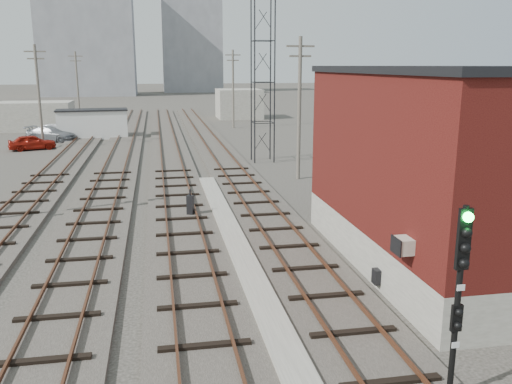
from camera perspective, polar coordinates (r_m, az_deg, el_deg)
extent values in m
plane|color=#282621|center=(66.08, -8.26, 6.77)|extent=(320.00, 320.00, 0.00)
cube|color=#332D28|center=(45.48, -4.01, 4.13)|extent=(3.20, 90.00, 0.20)
cube|color=#4C2816|center=(45.37, -4.91, 4.38)|extent=(0.07, 90.00, 0.12)
cube|color=#4C2816|center=(45.53, -3.11, 4.44)|extent=(0.07, 90.00, 0.12)
cube|color=#332D28|center=(45.22, -9.06, 3.94)|extent=(3.20, 90.00, 0.20)
cube|color=#4C2816|center=(45.17, -9.98, 4.19)|extent=(0.07, 90.00, 0.12)
cube|color=#4C2816|center=(45.20, -8.16, 4.26)|extent=(0.07, 90.00, 0.12)
cube|color=#332D28|center=(45.30, -14.13, 3.72)|extent=(3.20, 90.00, 0.20)
cube|color=#4C2816|center=(45.32, -15.05, 3.97)|extent=(0.07, 90.00, 0.12)
cube|color=#4C2816|center=(45.23, -13.24, 4.05)|extent=(0.07, 90.00, 0.12)
cube|color=#332D28|center=(45.75, -19.14, 3.48)|extent=(3.20, 90.00, 0.20)
cube|color=#4C2816|center=(45.83, -20.05, 3.72)|extent=(0.07, 90.00, 0.12)
cube|color=#4C2816|center=(45.61, -18.27, 3.81)|extent=(0.07, 90.00, 0.12)
cube|color=gray|center=(21.10, -1.68, -6.52)|extent=(0.90, 28.00, 0.26)
cube|color=gray|center=(21.28, 18.24, -5.26)|extent=(6.00, 12.00, 1.50)
cube|color=#571A14|center=(20.49, 18.94, 4.08)|extent=(6.00, 12.00, 5.50)
cube|color=black|center=(20.27, 19.55, 12.05)|extent=(6.20, 12.20, 0.25)
cube|color=beige|center=(16.02, 15.23, -5.45)|extent=(0.45, 0.62, 0.45)
cube|color=black|center=(18.37, 12.55, -8.68)|extent=(0.20, 0.35, 0.50)
cylinder|color=black|center=(40.54, -0.14, 13.56)|extent=(0.10, 0.10, 15.00)
cylinder|color=black|center=(40.83, 1.99, 13.55)|extent=(0.10, 0.10, 15.00)
cylinder|color=black|center=(42.02, -0.52, 13.54)|extent=(0.10, 0.10, 15.00)
cylinder|color=black|center=(42.30, 1.54, 13.54)|extent=(0.10, 0.10, 15.00)
cylinder|color=#595147|center=(51.69, -21.87, 9.22)|extent=(0.24, 0.24, 9.00)
cube|color=#595147|center=(51.63, -22.25, 13.53)|extent=(1.80, 0.12, 0.12)
cube|color=#595147|center=(51.62, -22.19, 12.87)|extent=(1.40, 0.12, 0.12)
cylinder|color=#595147|center=(76.35, -18.27, 10.49)|extent=(0.24, 0.24, 9.00)
cube|color=#595147|center=(76.30, -18.48, 13.41)|extent=(1.80, 0.12, 0.12)
cube|color=#595147|center=(76.30, -18.45, 12.96)|extent=(1.40, 0.12, 0.12)
cylinder|color=#595147|center=(34.92, 4.58, 8.65)|extent=(0.24, 0.24, 9.00)
cube|color=#595147|center=(34.84, 4.70, 15.05)|extent=(1.80, 0.12, 0.12)
cube|color=#595147|center=(34.82, 4.68, 14.07)|extent=(1.40, 0.12, 0.12)
cylinder|color=#595147|center=(64.33, -2.42, 10.74)|extent=(0.24, 0.24, 9.00)
cube|color=#595147|center=(64.28, -2.46, 14.22)|extent=(1.80, 0.12, 0.12)
cube|color=#595147|center=(64.27, -2.45, 13.68)|extent=(1.40, 0.12, 0.12)
cube|color=gray|center=(141.70, -17.36, 15.76)|extent=(22.00, 14.00, 30.00)
cube|color=gray|center=(156.10, -6.80, 15.22)|extent=(16.00, 12.00, 26.00)
cube|color=gray|center=(67.25, -22.17, 7.42)|extent=(8.00, 5.00, 3.20)
cube|color=gray|center=(76.68, -1.81, 9.27)|extent=(6.00, 6.00, 4.00)
cylinder|color=black|center=(12.62, 20.41, -11.14)|extent=(0.13, 0.13, 4.45)
cube|color=black|center=(12.08, 21.03, -4.66)|extent=(0.29, 0.10, 1.33)
sphere|color=#0CE533|center=(11.87, 21.45, -2.49)|extent=(0.22, 0.22, 0.22)
sphere|color=black|center=(11.96, 21.32, -4.03)|extent=(0.22, 0.22, 0.22)
sphere|color=black|center=(12.06, 21.18, -5.54)|extent=(0.22, 0.22, 0.22)
sphere|color=black|center=(12.16, 21.05, -7.03)|extent=(0.22, 0.22, 0.22)
cube|color=black|center=(12.71, 20.36, -12.32)|extent=(0.24, 0.09, 0.61)
cube|color=white|center=(12.38, 20.77, -9.41)|extent=(0.18, 0.02, 0.13)
cube|color=white|center=(12.94, 20.27, -14.88)|extent=(0.18, 0.02, 0.13)
cube|color=black|center=(26.41, -6.92, -1.44)|extent=(0.40, 0.40, 1.02)
cylinder|color=black|center=(26.26, -6.96, -0.03)|extent=(0.08, 0.08, 0.31)
cube|color=white|center=(57.64, -16.82, 6.83)|extent=(6.98, 3.40, 2.81)
cube|color=black|center=(57.51, -16.92, 8.27)|extent=(7.22, 3.64, 0.14)
imported|color=maroon|center=(51.49, -22.50, 4.86)|extent=(4.24, 2.73, 1.34)
imported|color=#B2B4BA|center=(57.73, -20.36, 5.93)|extent=(4.78, 2.12, 1.52)
imported|color=gray|center=(56.72, -20.75, 5.75)|extent=(5.42, 3.97, 1.46)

